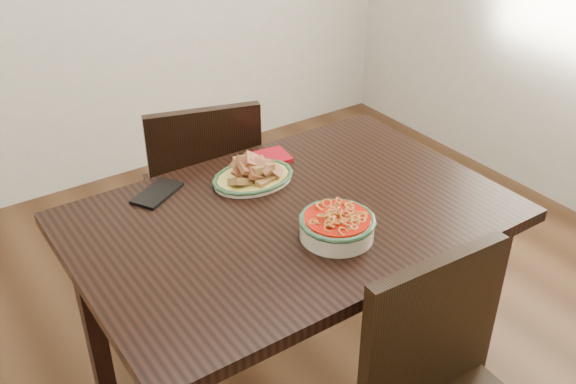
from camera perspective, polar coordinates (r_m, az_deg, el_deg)
floor at (r=2.55m, az=1.58°, el=-14.17°), size 3.50×3.50×0.00m
dining_table at (r=2.00m, az=0.32°, el=-3.90°), size 1.30×0.87×0.75m
chair_far at (r=2.57m, az=-7.54°, el=0.20°), size 0.52×0.52×0.89m
fish_plate at (r=2.09m, az=-3.15°, el=2.07°), size 0.27×0.21×0.11m
noodle_bowl at (r=1.82m, az=4.38°, el=-2.84°), size 0.22×0.22×0.08m
smartphone at (r=2.08m, az=-11.54°, el=-0.08°), size 0.19×0.16×0.01m
napkin at (r=2.24m, az=-1.68°, el=3.10°), size 0.15×0.13×0.01m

